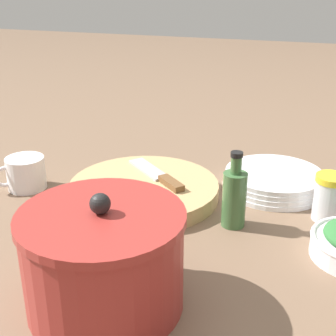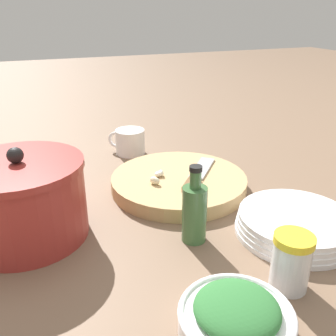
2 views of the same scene
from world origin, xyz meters
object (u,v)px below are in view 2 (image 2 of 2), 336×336
(spice_jar, at_px, (291,262))
(oil_bottle, at_px, (194,212))
(coffee_mug, at_px, (130,142))
(cutting_board, at_px, (179,182))
(stock_pot, at_px, (23,200))
(plate_stack, at_px, (295,224))
(garlic_cloves, at_px, (158,176))
(herb_bowl, at_px, (236,318))
(chef_knife, at_px, (197,175))

(spice_jar, xyz_separation_m, oil_bottle, (0.16, 0.08, 0.01))
(spice_jar, height_order, coffee_mug, spice_jar)
(cutting_board, xyz_separation_m, stock_pot, (-0.07, 0.33, 0.06))
(plate_stack, bearing_deg, oil_bottle, 74.35)
(garlic_cloves, bearing_deg, spice_jar, -168.18)
(coffee_mug, relative_size, oil_bottle, 0.66)
(garlic_cloves, distance_m, stock_pot, 0.29)
(cutting_board, bearing_deg, coffee_mug, 9.34)
(plate_stack, bearing_deg, stock_pot, 68.91)
(coffee_mug, bearing_deg, stock_pot, 138.62)
(herb_bowl, xyz_separation_m, plate_stack, (0.16, -0.22, -0.01))
(plate_stack, bearing_deg, garlic_cloves, 35.56)
(coffee_mug, xyz_separation_m, plate_stack, (-0.51, -0.17, -0.02))
(cutting_board, relative_size, herb_bowl, 2.06)
(cutting_board, bearing_deg, chef_knife, -119.06)
(garlic_cloves, relative_size, stock_pot, 0.27)
(garlic_cloves, height_order, herb_bowl, herb_bowl)
(herb_bowl, relative_size, oil_bottle, 1.04)
(chef_knife, xyz_separation_m, coffee_mug, (0.28, 0.08, -0.00))
(coffee_mug, distance_m, oil_bottle, 0.46)
(garlic_cloves, relative_size, plate_stack, 0.28)
(oil_bottle, distance_m, stock_pot, 0.31)
(chef_knife, bearing_deg, cutting_board, -168.76)
(stock_pot, bearing_deg, plate_stack, -111.09)
(chef_knife, xyz_separation_m, stock_pot, (-0.05, 0.37, 0.04))
(coffee_mug, bearing_deg, spice_jar, -173.84)
(chef_knife, height_order, garlic_cloves, garlic_cloves)
(cutting_board, relative_size, coffee_mug, 3.22)
(garlic_cloves, height_order, stock_pot, stock_pot)
(chef_knife, relative_size, coffee_mug, 1.73)
(garlic_cloves, distance_m, coffee_mug, 0.26)
(herb_bowl, relative_size, stock_pot, 0.66)
(cutting_board, distance_m, plate_stack, 0.28)
(spice_jar, bearing_deg, coffee_mug, 6.16)
(cutting_board, distance_m, coffee_mug, 0.26)
(cutting_board, bearing_deg, garlic_cloves, 89.76)
(cutting_board, xyz_separation_m, herb_bowl, (-0.41, 0.10, 0.01))
(herb_bowl, relative_size, coffee_mug, 1.56)
(spice_jar, distance_m, coffee_mug, 0.62)
(herb_bowl, bearing_deg, oil_bottle, -10.85)
(herb_bowl, relative_size, spice_jar, 1.67)
(chef_knife, distance_m, plate_stack, 0.25)
(spice_jar, distance_m, stock_pot, 0.46)
(spice_jar, distance_m, plate_stack, 0.16)
(cutting_board, bearing_deg, stock_pot, 102.27)
(garlic_cloves, xyz_separation_m, coffee_mug, (0.26, -0.01, -0.00))
(spice_jar, xyz_separation_m, stock_pot, (0.29, 0.36, 0.03))
(chef_knife, distance_m, oil_bottle, 0.20)
(chef_knife, height_order, herb_bowl, herb_bowl)
(cutting_board, relative_size, stock_pot, 1.37)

